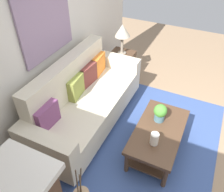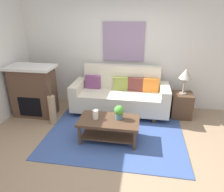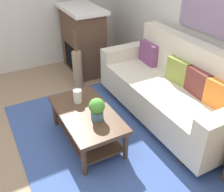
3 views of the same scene
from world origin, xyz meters
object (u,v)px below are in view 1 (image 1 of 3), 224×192
Objects in this scene: throw_pillow_maroon at (88,75)px; framed_painting at (46,22)px; couch at (85,102)px; side_table at (121,66)px; throw_pillow_olive at (76,87)px; throw_pillow_orange at (98,64)px; potted_plant_tabletop at (160,112)px; table_lamp at (123,32)px; coffee_table at (158,136)px; throw_pillow_plum at (47,116)px; tabletop_vase at (154,139)px.

framed_painting reaches higher than throw_pillow_maroon.
side_table is (1.40, 0.01, -0.15)m from couch.
throw_pillow_olive is (0.00, 0.13, 0.25)m from couch.
throw_pillow_maroon is (0.34, 0.00, 0.00)m from throw_pillow_olive.
throw_pillow_orange is at bearing -26.59° from framed_painting.
table_lamp is (1.28, 1.12, 0.42)m from potted_plant_tabletop.
framed_painting is (0.00, 0.34, 0.90)m from throw_pillow_olive.
couch is 1.99× the size of coffee_table.
throw_pillow_orange is 0.64× the size of side_table.
throw_pillow_plum is 1.00× the size of throw_pillow_olive.
throw_pillow_maroon and throw_pillow_orange have the same top height.
throw_pillow_olive is (0.68, 0.00, 0.00)m from throw_pillow_plum.
tabletop_vase is at bearing -127.19° from throw_pillow_orange.
tabletop_vase is (-0.31, -1.18, 0.08)m from couch.
couch is 0.74m from throw_pillow_plum.
side_table is at bearing -4.93° from throw_pillow_olive.
throw_pillow_orange is (0.68, 0.13, 0.25)m from couch.
tabletop_vase is 0.17× the size of framed_painting.
couch is at bearing -179.77° from table_lamp.
throw_pillow_orange is 0.63× the size of table_lamp.
throw_pillow_plum is at bearing 176.68° from table_lamp.
throw_pillow_olive is 2.13× the size of tabletop_vase.
potted_plant_tabletop is at bearing -57.41° from throw_pillow_plum.
throw_pillow_maroon is at bearing 173.49° from table_lamp.
table_lamp reaches higher than side_table.
throw_pillow_maroon reaches higher than coffee_table.
throw_pillow_maroon is 1.37× the size of potted_plant_tabletop.
throw_pillow_orange is at bearing 65.55° from potted_plant_tabletop.
side_table is (1.46, 1.18, -0.03)m from coffee_table.
coffee_table is at bearing -92.71° from throw_pillow_olive.
table_lamp is at bearing -18.29° from framed_painting.
throw_pillow_olive is 0.68m from throw_pillow_orange.
framed_painting reaches higher than throw_pillow_plum.
couch is at bearing 75.27° from tabletop_vase.
framed_painting is at bearing 90.00° from throw_pillow_olive.
tabletop_vase is 2.09m from side_table.
side_table is at bearing -9.56° from throw_pillow_orange.
throw_pillow_plum is 1.36m from throw_pillow_orange.
side_table is (1.06, -0.12, -0.40)m from throw_pillow_maroon.
throw_pillow_plum is at bearing 105.85° from tabletop_vase.
coffee_table is (-0.06, -1.30, -0.37)m from throw_pillow_olive.
table_lamp reaches higher than throw_pillow_olive.
coffee_table is at bearing -119.68° from throw_pillow_orange.
potted_plant_tabletop reaches higher than side_table.
table_lamp is (0.72, -0.12, 0.31)m from throw_pillow_orange.
couch is 8.37× the size of potted_plant_tabletop.
throw_pillow_plum is (-0.68, 0.13, 0.25)m from couch.
throw_pillow_plum is 1.48m from potted_plant_tabletop.
framed_painting is at bearing 134.97° from throw_pillow_maroon.
potted_plant_tabletop reaches higher than tabletop_vase.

